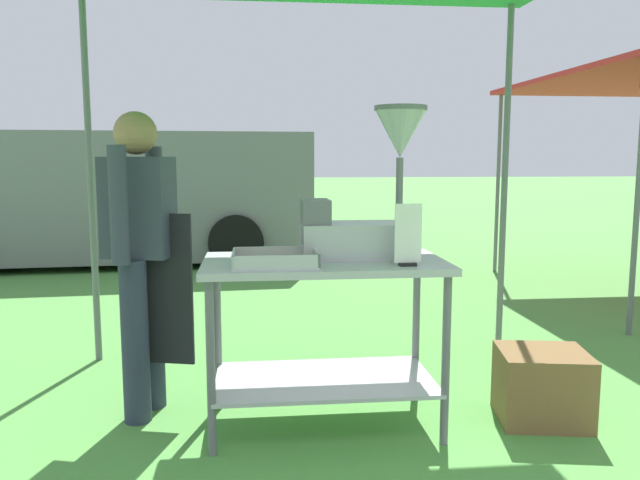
# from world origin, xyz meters

# --- Properties ---
(ground_plane) EXTENTS (70.00, 70.00, 0.00)m
(ground_plane) POSITION_xyz_m (0.00, 6.00, 0.00)
(ground_plane) COLOR #519342
(donut_cart) EXTENTS (1.21, 0.65, 0.87)m
(donut_cart) POSITION_xyz_m (-0.27, 0.84, 0.63)
(donut_cart) COLOR #B7B7BC
(donut_cart) RESTS_ON ground
(donut_tray) EXTENTS (0.40, 0.30, 0.07)m
(donut_tray) POSITION_xyz_m (-0.52, 0.70, 0.89)
(donut_tray) COLOR #B7B7BC
(donut_tray) RESTS_ON donut_cart
(donut_fryer) EXTENTS (0.63, 0.28, 0.77)m
(donut_fryer) POSITION_xyz_m (-0.04, 0.90, 1.16)
(donut_fryer) COLOR #B7B7BC
(donut_fryer) RESTS_ON donut_cart
(menu_sign) EXTENTS (0.13, 0.05, 0.30)m
(menu_sign) POSITION_xyz_m (0.10, 0.63, 1.00)
(menu_sign) COLOR black
(menu_sign) RESTS_ON donut_cart
(vendor) EXTENTS (0.47, 0.54, 1.61)m
(vendor) POSITION_xyz_m (-1.21, 1.09, 0.90)
(vendor) COLOR #2D3347
(vendor) RESTS_ON ground
(supply_crate) EXTENTS (0.51, 0.46, 0.37)m
(supply_crate) POSITION_xyz_m (0.87, 0.78, 0.19)
(supply_crate) COLOR brown
(supply_crate) RESTS_ON ground
(van_grey) EXTENTS (5.27, 2.34, 1.69)m
(van_grey) POSITION_xyz_m (-2.50, 6.29, 0.88)
(van_grey) COLOR slate
(van_grey) RESTS_ON ground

